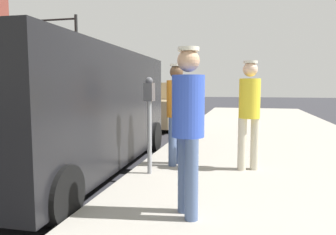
{
  "coord_description": "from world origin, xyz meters",
  "views": [
    {
      "loc": [
        2.78,
        -4.37,
        1.54
      ],
      "look_at": [
        1.65,
        0.33,
        1.05
      ],
      "focal_mm": 33.79,
      "sensor_mm": 36.0,
      "label": 1
    }
  ],
  "objects": [
    {
      "name": "ground_plane",
      "position": [
        0.0,
        0.0,
        0.0
      ],
      "size": [
        80.0,
        80.0,
        0.0
      ],
      "primitive_type": "plane",
      "color": "#2D2D33"
    },
    {
      "name": "traffic_light_corner",
      "position": [
        -6.6,
        10.81,
        3.52
      ],
      "size": [
        2.48,
        0.42,
        5.2
      ],
      "color": "black",
      "rests_on": "ground"
    },
    {
      "name": "sidewalk_slab",
      "position": [
        3.5,
        0.0,
        0.07
      ],
      "size": [
        5.0,
        32.0,
        0.15
      ],
      "primitive_type": "cube",
      "color": "#9E998E",
      "rests_on": "ground"
    },
    {
      "name": "pedestrian_in_orange",
      "position": [
        1.64,
        0.98,
        1.16
      ],
      "size": [
        0.34,
        0.34,
        1.76
      ],
      "color": "#4C608C",
      "rests_on": "sidewalk_slab"
    },
    {
      "name": "parked_van",
      "position": [
        -0.15,
        0.63,
        1.15
      ],
      "size": [
        2.26,
        5.26,
        2.15
      ],
      "color": "black",
      "rests_on": "ground"
    },
    {
      "name": "parking_meter_near",
      "position": [
        1.35,
        0.33,
        1.18
      ],
      "size": [
        0.14,
        0.18,
        1.52
      ],
      "color": "gray",
      "rests_on": "sidewalk_slab"
    },
    {
      "name": "pedestrian_in_blue",
      "position": [
        2.22,
        -1.14,
        1.18
      ],
      "size": [
        0.34,
        0.34,
        1.78
      ],
      "color": "#4C608C",
      "rests_on": "sidewalk_slab"
    },
    {
      "name": "parked_sedan_ahead",
      "position": [
        -0.45,
        7.31,
        0.75
      ],
      "size": [
        2.04,
        4.44,
        1.65
      ],
      "color": "tan",
      "rests_on": "ground"
    },
    {
      "name": "pedestrian_in_yellow",
      "position": [
        2.87,
        0.93,
        1.18
      ],
      "size": [
        0.34,
        0.34,
        1.79
      ],
      "color": "beige",
      "rests_on": "sidewalk_slab"
    }
  ]
}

